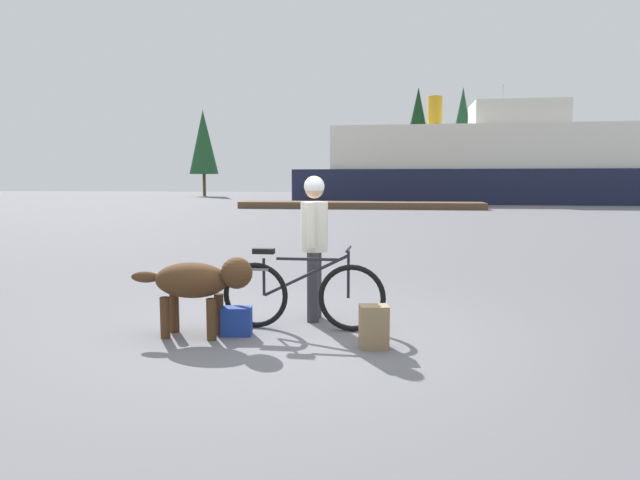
{
  "coord_description": "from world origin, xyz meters",
  "views": [
    {
      "loc": [
        1.03,
        -5.62,
        1.64
      ],
      "look_at": [
        -0.0,
        1.54,
        0.86
      ],
      "focal_mm": 30.62,
      "sensor_mm": 36.0,
      "label": 1
    }
  ],
  "objects_px": {
    "bicycle": "(302,294)",
    "ferry_boat": "(479,166)",
    "handbag_pannier": "(237,321)",
    "dog": "(199,282)",
    "person_cyclist": "(314,234)",
    "sailboat_moored": "(499,195)",
    "backpack": "(374,327)"
  },
  "relations": [
    {
      "from": "person_cyclist",
      "to": "ferry_boat",
      "type": "height_order",
      "value": "ferry_boat"
    },
    {
      "from": "bicycle",
      "to": "handbag_pannier",
      "type": "distance_m",
      "value": 0.77
    },
    {
      "from": "ferry_boat",
      "to": "dog",
      "type": "bearing_deg",
      "value": -102.08
    },
    {
      "from": "backpack",
      "to": "ferry_boat",
      "type": "height_order",
      "value": "ferry_boat"
    },
    {
      "from": "bicycle",
      "to": "dog",
      "type": "bearing_deg",
      "value": -157.64
    },
    {
      "from": "handbag_pannier",
      "to": "ferry_boat",
      "type": "bearing_deg",
      "value": 78.43
    },
    {
      "from": "backpack",
      "to": "dog",
      "type": "bearing_deg",
      "value": 175.46
    },
    {
      "from": "handbag_pannier",
      "to": "bicycle",
      "type": "bearing_deg",
      "value": 27.07
    },
    {
      "from": "handbag_pannier",
      "to": "sailboat_moored",
      "type": "bearing_deg",
      "value": 76.63
    },
    {
      "from": "ferry_boat",
      "to": "sailboat_moored",
      "type": "bearing_deg",
      "value": 62.66
    },
    {
      "from": "person_cyclist",
      "to": "dog",
      "type": "relative_size",
      "value": 1.28
    },
    {
      "from": "backpack",
      "to": "bicycle",
      "type": "bearing_deg",
      "value": 145.38
    },
    {
      "from": "ferry_boat",
      "to": "sailboat_moored",
      "type": "relative_size",
      "value": 2.85
    },
    {
      "from": "bicycle",
      "to": "backpack",
      "type": "distance_m",
      "value": 1.02
    },
    {
      "from": "person_cyclist",
      "to": "sailboat_moored",
      "type": "xyz_separation_m",
      "value": [
        9.37,
        41.68,
        -0.53
      ]
    },
    {
      "from": "handbag_pannier",
      "to": "ferry_boat",
      "type": "xyz_separation_m",
      "value": [
        7.77,
        37.97,
        2.65
      ]
    },
    {
      "from": "bicycle",
      "to": "ferry_boat",
      "type": "xyz_separation_m",
      "value": [
        7.12,
        37.64,
        2.41
      ]
    },
    {
      "from": "bicycle",
      "to": "handbag_pannier",
      "type": "xyz_separation_m",
      "value": [
        -0.65,
        -0.33,
        -0.25
      ]
    },
    {
      "from": "person_cyclist",
      "to": "handbag_pannier",
      "type": "distance_m",
      "value": 1.37
    },
    {
      "from": "dog",
      "to": "handbag_pannier",
      "type": "bearing_deg",
      "value": 13.39
    },
    {
      "from": "ferry_boat",
      "to": "bicycle",
      "type": "bearing_deg",
      "value": -100.71
    },
    {
      "from": "person_cyclist",
      "to": "backpack",
      "type": "relative_size",
      "value": 3.99
    },
    {
      "from": "backpack",
      "to": "handbag_pannier",
      "type": "height_order",
      "value": "backpack"
    },
    {
      "from": "person_cyclist",
      "to": "dog",
      "type": "xyz_separation_m",
      "value": [
        -1.1,
        -0.87,
        -0.44
      ]
    },
    {
      "from": "person_cyclist",
      "to": "dog",
      "type": "bearing_deg",
      "value": -141.61
    },
    {
      "from": "handbag_pannier",
      "to": "dog",
      "type": "bearing_deg",
      "value": -166.61
    },
    {
      "from": "bicycle",
      "to": "person_cyclist",
      "type": "xyz_separation_m",
      "value": [
        0.07,
        0.45,
        0.63
      ]
    },
    {
      "from": "bicycle",
      "to": "sailboat_moored",
      "type": "distance_m",
      "value": 43.17
    },
    {
      "from": "person_cyclist",
      "to": "ferry_boat",
      "type": "distance_m",
      "value": 37.89
    },
    {
      "from": "person_cyclist",
      "to": "sailboat_moored",
      "type": "relative_size",
      "value": 0.18
    },
    {
      "from": "person_cyclist",
      "to": "backpack",
      "type": "distance_m",
      "value": 1.5
    },
    {
      "from": "bicycle",
      "to": "sailboat_moored",
      "type": "bearing_deg",
      "value": 77.37
    }
  ]
}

